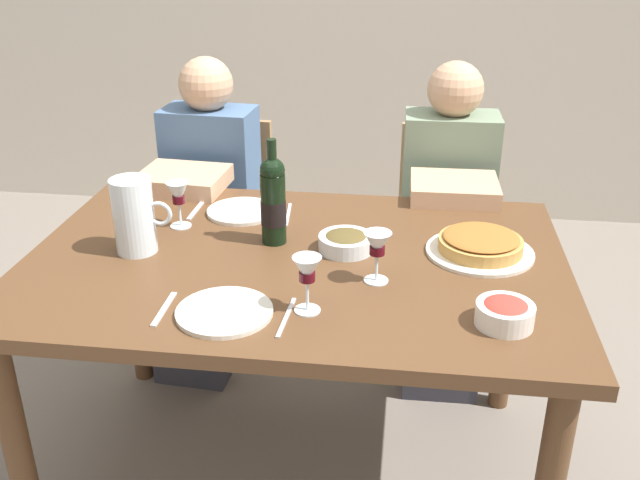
% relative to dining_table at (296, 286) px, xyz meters
% --- Properties ---
extents(ground_plane, '(8.00, 8.00, 0.00)m').
position_rel_dining_table_xyz_m(ground_plane, '(0.00, 0.00, -0.67)').
color(ground_plane, slate).
extents(dining_table, '(1.50, 1.00, 0.76)m').
position_rel_dining_table_xyz_m(dining_table, '(0.00, 0.00, 0.00)').
color(dining_table, brown).
rests_on(dining_table, ground).
extents(wine_bottle, '(0.07, 0.07, 0.31)m').
position_rel_dining_table_xyz_m(wine_bottle, '(-0.08, 0.09, 0.22)').
color(wine_bottle, black).
rests_on(wine_bottle, dining_table).
extents(water_pitcher, '(0.17, 0.11, 0.22)m').
position_rel_dining_table_xyz_m(water_pitcher, '(-0.45, -0.02, 0.19)').
color(water_pitcher, silver).
rests_on(water_pitcher, dining_table).
extents(baked_tart, '(0.30, 0.30, 0.06)m').
position_rel_dining_table_xyz_m(baked_tart, '(0.51, 0.09, 0.12)').
color(baked_tart, silver).
rests_on(baked_tart, dining_table).
extents(salad_bowl, '(0.14, 0.14, 0.06)m').
position_rel_dining_table_xyz_m(salad_bowl, '(0.54, -0.29, 0.13)').
color(salad_bowl, white).
rests_on(salad_bowl, dining_table).
extents(olive_bowl, '(0.16, 0.16, 0.05)m').
position_rel_dining_table_xyz_m(olive_bowl, '(0.14, 0.06, 0.12)').
color(olive_bowl, silver).
rests_on(olive_bowl, dining_table).
extents(wine_glass_left_diner, '(0.07, 0.07, 0.14)m').
position_rel_dining_table_xyz_m(wine_glass_left_diner, '(0.08, -0.28, 0.20)').
color(wine_glass_left_diner, silver).
rests_on(wine_glass_left_diner, dining_table).
extents(wine_glass_right_diner, '(0.07, 0.07, 0.14)m').
position_rel_dining_table_xyz_m(wine_glass_right_diner, '(0.23, -0.11, 0.19)').
color(wine_glass_right_diner, silver).
rests_on(wine_glass_right_diner, dining_table).
extents(wine_glass_centre, '(0.07, 0.07, 0.14)m').
position_rel_dining_table_xyz_m(wine_glass_centre, '(-0.38, 0.16, 0.19)').
color(wine_glass_centre, silver).
rests_on(wine_glass_centre, dining_table).
extents(dinner_plate_left_setting, '(0.23, 0.23, 0.01)m').
position_rel_dining_table_xyz_m(dinner_plate_left_setting, '(-0.12, -0.32, 0.10)').
color(dinner_plate_left_setting, silver).
rests_on(dinner_plate_left_setting, dining_table).
extents(dinner_plate_right_setting, '(0.22, 0.22, 0.01)m').
position_rel_dining_table_xyz_m(dinner_plate_right_setting, '(-0.22, 0.29, 0.10)').
color(dinner_plate_right_setting, silver).
rests_on(dinner_plate_right_setting, dining_table).
extents(fork_left_setting, '(0.01, 0.16, 0.00)m').
position_rel_dining_table_xyz_m(fork_left_setting, '(-0.27, -0.32, 0.09)').
color(fork_left_setting, silver).
rests_on(fork_left_setting, dining_table).
extents(knife_left_setting, '(0.02, 0.18, 0.00)m').
position_rel_dining_table_xyz_m(knife_left_setting, '(0.03, -0.32, 0.09)').
color(knife_left_setting, silver).
rests_on(knife_left_setting, dining_table).
extents(knife_right_setting, '(0.03, 0.18, 0.00)m').
position_rel_dining_table_xyz_m(knife_right_setting, '(-0.07, 0.29, 0.09)').
color(knife_right_setting, silver).
rests_on(knife_right_setting, dining_table).
extents(spoon_right_setting, '(0.02, 0.16, 0.00)m').
position_rel_dining_table_xyz_m(spoon_right_setting, '(-0.37, 0.29, 0.09)').
color(spoon_right_setting, silver).
rests_on(spoon_right_setting, dining_table).
extents(chair_left, '(0.43, 0.43, 0.87)m').
position_rel_dining_table_xyz_m(chair_left, '(-0.44, 0.88, -0.17)').
color(chair_left, '#9E7A51').
rests_on(chair_left, ground).
extents(diner_left, '(0.36, 0.52, 1.16)m').
position_rel_dining_table_xyz_m(diner_left, '(-0.46, 0.65, -0.05)').
color(diner_left, '#4C6B93').
rests_on(diner_left, ground).
extents(chair_right, '(0.41, 0.41, 0.87)m').
position_rel_dining_table_xyz_m(chair_right, '(0.45, 0.92, -0.17)').
color(chair_right, '#9E7A51').
rests_on(chair_right, ground).
extents(diner_right, '(0.34, 0.51, 1.16)m').
position_rel_dining_table_xyz_m(diner_right, '(0.45, 0.68, -0.05)').
color(diner_right, gray).
rests_on(diner_right, ground).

